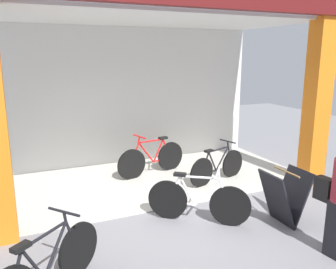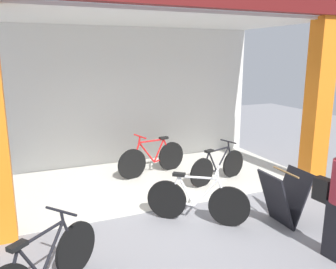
% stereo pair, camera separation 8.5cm
% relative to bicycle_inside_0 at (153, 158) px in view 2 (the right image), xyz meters
% --- Properties ---
extents(ground_plane, '(20.65, 20.65, 0.00)m').
position_rel_bicycle_inside_0_xyz_m(ground_plane, '(-0.06, -1.78, -0.38)').
color(ground_plane, gray).
rests_on(ground_plane, ground).
extents(shop_facade, '(6.53, 3.31, 4.08)m').
position_rel_bicycle_inside_0_xyz_m(shop_facade, '(-0.06, -0.17, 1.82)').
color(shop_facade, beige).
rests_on(shop_facade, ground).
extents(bicycle_inside_0, '(1.68, 0.52, 0.94)m').
position_rel_bicycle_inside_0_xyz_m(bicycle_inside_0, '(0.00, 0.00, 0.00)').
color(bicycle_inside_0, black).
rests_on(bicycle_inside_0, ground).
extents(bicycle_inside_1, '(1.51, 0.52, 0.86)m').
position_rel_bicycle_inside_0_xyz_m(bicycle_inside_1, '(1.10, -0.99, -0.03)').
color(bicycle_inside_1, black).
rests_on(bicycle_inside_1, ground).
extents(bicycle_parked_0, '(1.31, 1.09, 0.91)m').
position_rel_bicycle_inside_0_xyz_m(bicycle_parked_0, '(-2.51, -3.35, -0.01)').
color(bicycle_parked_0, black).
rests_on(bicycle_parked_0, ground).
extents(bicycle_parked_1, '(1.34, 1.05, 0.91)m').
position_rel_bicycle_inside_0_xyz_m(bicycle_parked_1, '(-0.14, -2.42, -0.01)').
color(bicycle_parked_1, black).
rests_on(bicycle_parked_1, ground).
extents(sandwich_board_sign, '(0.66, 0.58, 0.88)m').
position_rel_bicycle_inside_0_xyz_m(sandwich_board_sign, '(1.09, -2.99, 0.06)').
color(sandwich_board_sign, black).
rests_on(sandwich_board_sign, ground).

